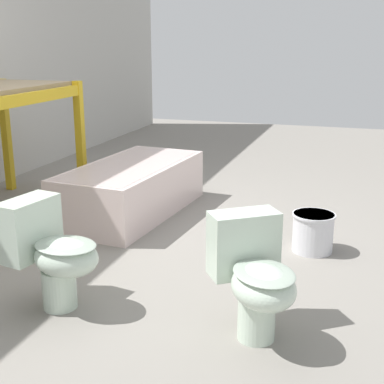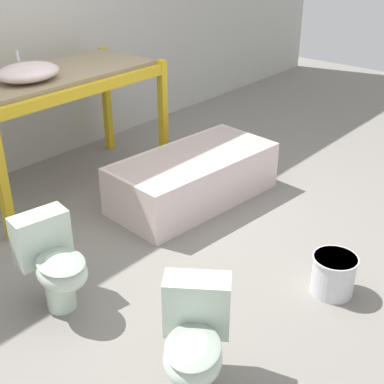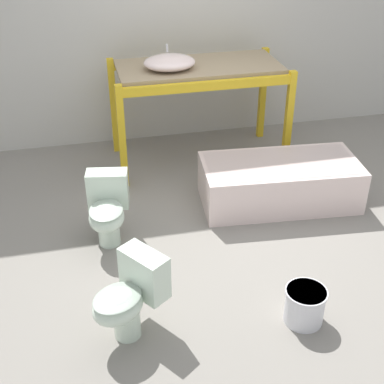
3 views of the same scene
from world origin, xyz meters
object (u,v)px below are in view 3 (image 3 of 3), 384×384
toilet_far (107,208)px  bucket_white (305,305)px  sink_basin (169,62)px  bathtub_main (280,180)px  toilet_near (129,296)px

toilet_far → bucket_white: (1.28, -1.30, -0.19)m
toilet_far → sink_basin: bearing=67.5°
bucket_white → bathtub_main: bearing=75.7°
bathtub_main → sink_basin: bearing=136.4°
sink_basin → bathtub_main: (0.88, -0.99, -0.91)m
sink_basin → toilet_far: 1.71m
bucket_white → toilet_far: bearing=134.5°
toilet_far → bucket_white: toilet_far is taller
toilet_near → bucket_white: bearing=46.5°
toilet_near → toilet_far: same height
sink_basin → toilet_far: size_ratio=0.86×
bathtub_main → toilet_far: bearing=-165.9°
toilet_far → bucket_white: 1.83m
sink_basin → bucket_white: (0.47, -2.56, -1.01)m
sink_basin → bathtub_main: sink_basin is taller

